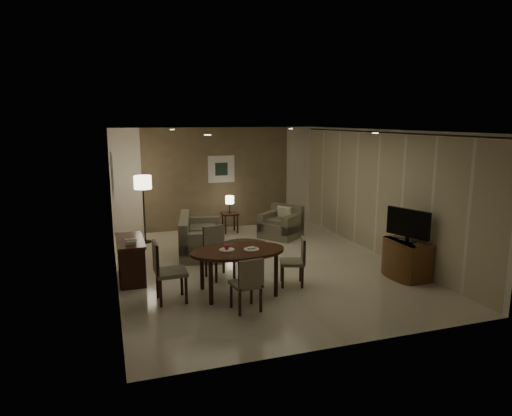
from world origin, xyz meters
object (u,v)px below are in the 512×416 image
object	(u,v)px
chair_right	(292,262)
dining_table	(238,271)
console_desk	(131,259)
side_table	(230,223)
chair_near	(246,283)
sofa	(201,235)
tv_cabinet	(407,259)
floor_lamp	(144,209)
chair_left	(171,271)
armchair	(281,222)
chair_far	(220,253)

from	to	relation	value
chair_right	dining_table	bearing A→B (deg)	-67.75
console_desk	side_table	distance (m)	3.91
chair_near	sofa	distance (m)	3.24
chair_near	chair_right	size ratio (longest dim) A/B	1.01
sofa	tv_cabinet	bearing A→B (deg)	-118.03
console_desk	floor_lamp	distance (m)	2.62
chair_near	chair_left	distance (m)	1.26
console_desk	side_table	world-z (taller)	console_desk
sofa	armchair	xyz separation A→B (m)	(2.17, 0.71, -0.02)
chair_left	floor_lamp	world-z (taller)	floor_lamp
chair_near	sofa	size ratio (longest dim) A/B	0.49
dining_table	side_table	world-z (taller)	dining_table
console_desk	chair_left	world-z (taller)	chair_left
chair_right	side_table	xyz separation A→B (m)	(-0.04, 4.07, -0.17)
chair_far	chair_left	distance (m)	1.31
dining_table	sofa	distance (m)	2.52
tv_cabinet	dining_table	distance (m)	3.21
armchair	floor_lamp	world-z (taller)	floor_lamp
chair_far	sofa	bearing A→B (deg)	74.34
chair_far	floor_lamp	xyz separation A→B (m)	(-1.11, 2.99, 0.33)
console_desk	sofa	distance (m)	1.99
floor_lamp	dining_table	bearing A→B (deg)	-72.19
console_desk	chair_right	distance (m)	2.95
chair_left	armchair	size ratio (longest dim) A/B	1.14
chair_near	tv_cabinet	bearing A→B (deg)	-178.30
tv_cabinet	chair_far	distance (m)	3.49
armchair	sofa	bearing A→B (deg)	-109.39
console_desk	sofa	bearing A→B (deg)	38.68
chair_right	sofa	world-z (taller)	chair_right
tv_cabinet	chair_far	bearing A→B (deg)	162.37
dining_table	floor_lamp	distance (m)	4.03
sofa	chair_left	bearing A→B (deg)	169.86
side_table	chair_near	bearing A→B (deg)	-102.26
tv_cabinet	side_table	distance (m)	4.91
chair_far	chair_left	size ratio (longest dim) A/B	0.95
side_table	floor_lamp	bearing A→B (deg)	-171.58
console_desk	dining_table	distance (m)	2.11
tv_cabinet	chair_left	size ratio (longest dim) A/B	0.90
chair_left	floor_lamp	bearing A→B (deg)	0.70
chair_far	tv_cabinet	bearing A→B (deg)	-33.95
chair_near	chair_right	xyz separation A→B (m)	(1.10, 0.79, -0.00)
chair_left	sofa	bearing A→B (deg)	-22.23
dining_table	chair_right	bearing A→B (deg)	3.70
console_desk	dining_table	xyz separation A→B (m)	(1.69, -1.27, 0.00)
dining_table	floor_lamp	xyz separation A→B (m)	(-1.22, 3.81, 0.43)
armchair	side_table	distance (m)	1.41
floor_lamp	sofa	bearing A→B (deg)	-50.03
chair_far	side_table	world-z (taller)	chair_far
dining_table	chair_right	distance (m)	1.01
chair_near	armchair	size ratio (longest dim) A/B	0.99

